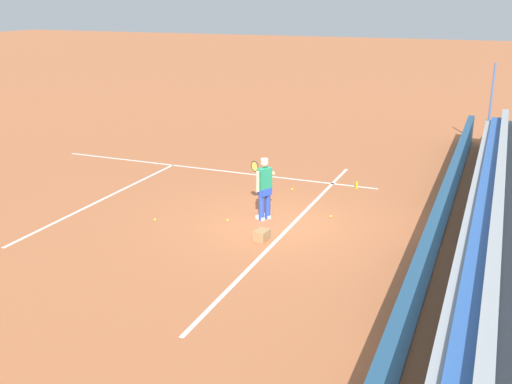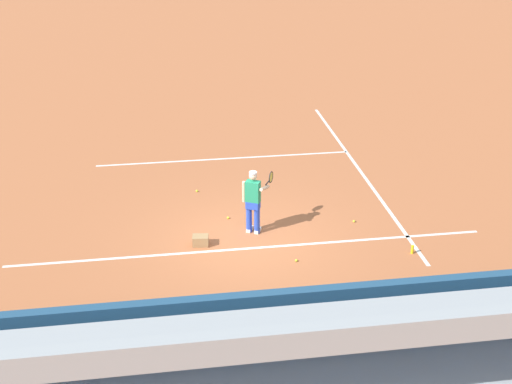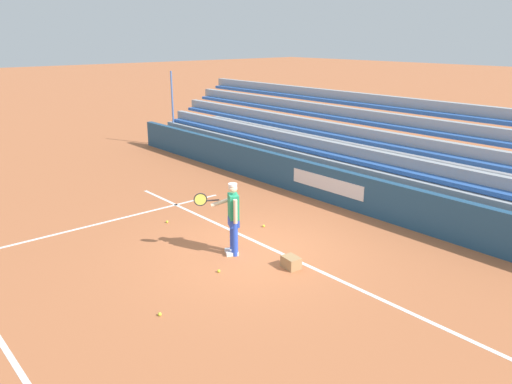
{
  "view_description": "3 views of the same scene",
  "coord_description": "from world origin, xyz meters",
  "px_view_note": "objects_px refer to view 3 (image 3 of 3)",
  "views": [
    {
      "loc": [
        -14.16,
        -5.31,
        5.79
      ],
      "look_at": [
        -0.11,
        0.47,
        0.86
      ],
      "focal_mm": 42.0,
      "sensor_mm": 36.0,
      "label": 1
    },
    {
      "loc": [
        -2.2,
        -15.94,
        8.8
      ],
      "look_at": [
        0.23,
        0.11,
        1.26
      ],
      "focal_mm": 50.0,
      "sensor_mm": 36.0,
      "label": 2
    },
    {
      "loc": [
        -8.3,
        6.94,
        4.89
      ],
      "look_at": [
        0.11,
        -0.26,
        1.41
      ],
      "focal_mm": 35.0,
      "sensor_mm": 36.0,
      "label": 3
    }
  ],
  "objects_px": {
    "tennis_player": "(232,218)",
    "tennis_ball_stray_back": "(264,226)",
    "tennis_ball_toward_net": "(219,271)",
    "ball_box_cardboard": "(291,262)",
    "tennis_ball_on_baseline": "(167,222)",
    "tennis_ball_midcourt": "(160,314)",
    "water_bottle": "(202,197)"
  },
  "relations": [
    {
      "from": "tennis_player",
      "to": "tennis_ball_on_baseline",
      "type": "bearing_deg",
      "value": 2.71
    },
    {
      "from": "tennis_ball_toward_net",
      "to": "tennis_player",
      "type": "bearing_deg",
      "value": -55.46
    },
    {
      "from": "tennis_player",
      "to": "tennis_ball_stray_back",
      "type": "xyz_separation_m",
      "value": [
        0.8,
        -1.67,
        -0.86
      ]
    },
    {
      "from": "tennis_player",
      "to": "tennis_ball_stray_back",
      "type": "height_order",
      "value": "tennis_player"
    },
    {
      "from": "ball_box_cardboard",
      "to": "tennis_player",
      "type": "bearing_deg",
      "value": 19.57
    },
    {
      "from": "tennis_ball_toward_net",
      "to": "tennis_ball_stray_back",
      "type": "xyz_separation_m",
      "value": [
        1.37,
        -2.51,
        0.0
      ]
    },
    {
      "from": "tennis_ball_midcourt",
      "to": "tennis_ball_on_baseline",
      "type": "bearing_deg",
      "value": -32.52
    },
    {
      "from": "water_bottle",
      "to": "tennis_ball_midcourt",
      "type": "bearing_deg",
      "value": 138.55
    },
    {
      "from": "tennis_ball_midcourt",
      "to": "tennis_ball_stray_back",
      "type": "bearing_deg",
      "value": -64.57
    },
    {
      "from": "tennis_ball_midcourt",
      "to": "tennis_player",
      "type": "bearing_deg",
      "value": -64.61
    },
    {
      "from": "ball_box_cardboard",
      "to": "tennis_ball_on_baseline",
      "type": "relative_size",
      "value": 6.06
    },
    {
      "from": "tennis_ball_stray_back",
      "to": "tennis_ball_toward_net",
      "type": "bearing_deg",
      "value": 118.69
    },
    {
      "from": "tennis_ball_on_baseline",
      "to": "tennis_ball_stray_back",
      "type": "distance_m",
      "value": 2.66
    },
    {
      "from": "ball_box_cardboard",
      "to": "tennis_ball_toward_net",
      "type": "distance_m",
      "value": 1.6
    },
    {
      "from": "tennis_player",
      "to": "tennis_ball_stray_back",
      "type": "relative_size",
      "value": 25.98
    },
    {
      "from": "tennis_ball_midcourt",
      "to": "water_bottle",
      "type": "xyz_separation_m",
      "value": [
        4.99,
        -4.41,
        0.08
      ]
    },
    {
      "from": "tennis_ball_midcourt",
      "to": "water_bottle",
      "type": "distance_m",
      "value": 6.66
    },
    {
      "from": "tennis_player",
      "to": "water_bottle",
      "type": "bearing_deg",
      "value": -24.74
    },
    {
      "from": "tennis_ball_stray_back",
      "to": "tennis_ball_on_baseline",
      "type": "bearing_deg",
      "value": 42.79
    },
    {
      "from": "tennis_ball_on_baseline",
      "to": "tennis_ball_midcourt",
      "type": "xyz_separation_m",
      "value": [
        -4.03,
        2.57,
        0.0
      ]
    },
    {
      "from": "tennis_ball_toward_net",
      "to": "ball_box_cardboard",
      "type": "bearing_deg",
      "value": -122.38
    },
    {
      "from": "tennis_ball_on_baseline",
      "to": "tennis_ball_toward_net",
      "type": "relative_size",
      "value": 1.0
    },
    {
      "from": "tennis_ball_on_baseline",
      "to": "water_bottle",
      "type": "relative_size",
      "value": 0.3
    },
    {
      "from": "tennis_player",
      "to": "ball_box_cardboard",
      "type": "relative_size",
      "value": 4.29
    },
    {
      "from": "tennis_ball_stray_back",
      "to": "water_bottle",
      "type": "height_order",
      "value": "water_bottle"
    },
    {
      "from": "tennis_ball_on_baseline",
      "to": "tennis_ball_midcourt",
      "type": "height_order",
      "value": "same"
    },
    {
      "from": "ball_box_cardboard",
      "to": "tennis_ball_stray_back",
      "type": "xyz_separation_m",
      "value": [
        2.23,
        -1.17,
        -0.1
      ]
    },
    {
      "from": "tennis_ball_on_baseline",
      "to": "tennis_ball_toward_net",
      "type": "height_order",
      "value": "same"
    },
    {
      "from": "tennis_player",
      "to": "tennis_ball_on_baseline",
      "type": "height_order",
      "value": "tennis_player"
    },
    {
      "from": "tennis_ball_toward_net",
      "to": "tennis_ball_midcourt",
      "type": "height_order",
      "value": "same"
    },
    {
      "from": "ball_box_cardboard",
      "to": "water_bottle",
      "type": "relative_size",
      "value": 1.82
    },
    {
      "from": "tennis_ball_stray_back",
      "to": "tennis_ball_midcourt",
      "type": "distance_m",
      "value": 4.84
    }
  ]
}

